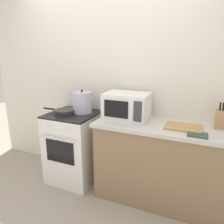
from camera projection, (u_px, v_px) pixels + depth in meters
ground_plane at (73, 213)px, 2.36m from camera, size 10.00×10.00×0.00m
back_wall at (131, 86)px, 2.76m from camera, size 4.40×0.10×2.50m
lower_cabinet_right at (170, 167)px, 2.44m from camera, size 1.64×0.56×0.88m
countertop_right at (174, 128)px, 2.31m from camera, size 1.70×0.60×0.04m
stove at (74, 147)px, 2.90m from camera, size 0.60×0.64×0.92m
stock_pot at (82, 102)px, 2.78m from camera, size 0.34×0.25×0.29m
frying_pan at (64, 111)px, 2.77m from camera, size 0.46×0.26×0.05m
microwave at (127, 106)px, 2.53m from camera, size 0.50×0.37×0.30m
cutting_board at (183, 127)px, 2.25m from camera, size 0.36×0.26×0.02m
knife_block at (222, 119)px, 2.21m from camera, size 0.13×0.10×0.28m
oven_mitt at (198, 135)px, 2.05m from camera, size 0.18×0.14×0.02m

